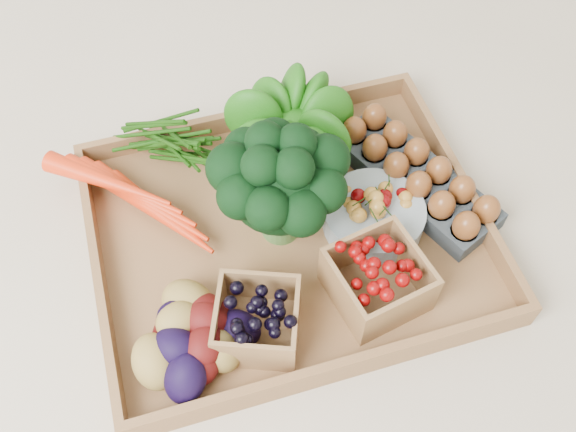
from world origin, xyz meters
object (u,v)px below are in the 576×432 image
object	(u,v)px
broccoli	(280,201)
cherry_bowl	(374,216)
tray	(288,236)
egg_carton	(414,180)

from	to	relation	value
broccoli	cherry_bowl	world-z (taller)	broccoli
broccoli	cherry_bowl	bearing A→B (deg)	-12.33
tray	egg_carton	xyz separation A→B (m)	(0.21, 0.03, 0.02)
tray	cherry_bowl	world-z (taller)	cherry_bowl
broccoli	cherry_bowl	size ratio (longest dim) A/B	1.25
egg_carton	cherry_bowl	bearing A→B (deg)	-174.08
cherry_bowl	egg_carton	world-z (taller)	cherry_bowl
tray	egg_carton	bearing A→B (deg)	7.52
cherry_bowl	egg_carton	size ratio (longest dim) A/B	0.54
broccoli	tray	bearing A→B (deg)	-48.55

